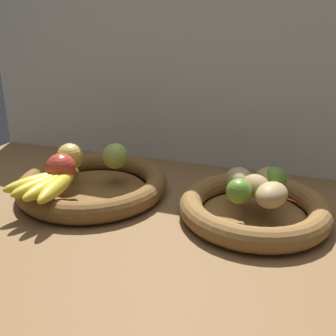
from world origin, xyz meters
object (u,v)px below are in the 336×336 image
Objects in this scene: banana_bunch_front at (48,184)px; potato_large at (256,186)px; fruit_bowl_right at (254,208)px; lime_far at (274,179)px; potato_oblong at (239,178)px; lime_near at (239,191)px; fruit_bowl_left at (93,184)px; potato_back at (269,179)px; apple_golden_left at (70,157)px; apple_red_front at (61,168)px; potato_small at (272,195)px; apple_green_back at (115,156)px; chili_pepper at (265,193)px.

banana_bunch_front is 2.70× the size of potato_large.
fruit_bowl_right is at bearing 15.52° from banana_bunch_front.
banana_bunch_front is at bearing -160.71° from lime_far.
lime_near is at bearing -81.35° from potato_oblong.
fruit_bowl_left is 5.43× the size of potato_back.
fruit_bowl_left is 9.08cm from apple_golden_left.
apple_golden_left is 8.18cm from apple_red_front.
potato_oblong is 1.28× the size of lime_far.
fruit_bowl_left is 39.02cm from fruit_bowl_right.
potato_small is at bearing -5.53° from apple_golden_left.
fruit_bowl_left is 13.26cm from banana_bunch_front.
lime_far is at bearing 5.75° from fruit_bowl_left.
fruit_bowl_left is at bearing 173.28° from lime_near.
banana_bunch_front is (-3.87, -11.91, 4.37)cm from fruit_bowl_left.
potato_oblong is at bearing -170.75° from lime_far.
fruit_bowl_right is at bearing -37.87° from potato_oblong.
potato_large is at bearing -37.87° from potato_oblong.
potato_small is at bearing 3.69° from apple_red_front.
apple_red_front is 5.65cm from banana_bunch_front.
apple_green_back is 1.23× the size of lime_near.
lime_far is at bearing 13.07° from apple_red_front.
apple_green_back is 14.28cm from apple_red_front.
potato_small is 1.56× the size of lime_near.
fruit_bowl_right is 4.79× the size of potato_back.
lime_near reaches higher than chili_pepper.
chili_pepper is at bearing -20.35° from potato_oblong.
apple_red_front is 0.83× the size of potato_small.
fruit_bowl_right is at bearing -8.77° from apple_green_back.
lime_near reaches higher than potato_small.
apple_red_front is at bearing -171.40° from potato_large.
chili_pepper reaches higher than fruit_bowl_left.
fruit_bowl_right is 2.14× the size of chili_pepper.
apple_red_front reaches higher than chili_pepper.
potato_back reaches higher than potato_large.
potato_back reaches higher than fruit_bowl_right.
apple_red_front is 46.78cm from potato_back.
apple_green_back is at bearing 57.12° from apple_red_front.
banana_bunch_front is 2.12× the size of potato_small.
banana_bunch_front is 46.61cm from chili_pepper.
apple_golden_left is 47.71cm from chili_pepper.
apple_golden_left reaches higher than potato_small.
potato_large is at bearing 56.31° from lime_near.
potato_oblong reaches higher than fruit_bowl_left.
apple_red_front is at bearing -165.94° from potato_back.
potato_back is at bearing 98.97° from potato_small.
potato_small is at bearing -12.99° from apple_green_back.
apple_green_back is 18.97cm from banana_bunch_front.
potato_back is 0.95× the size of potato_oblong.
potato_small is 1.49× the size of lime_far.
lime_near is (40.33, 2.27, -0.77)cm from apple_red_front.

